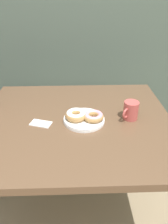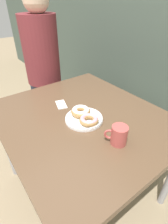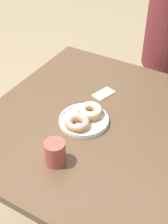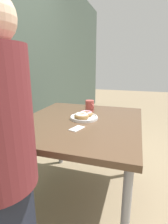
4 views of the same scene
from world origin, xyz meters
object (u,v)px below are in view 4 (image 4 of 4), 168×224
Objects in this scene: dining_table at (80,129)px; donut_plate at (84,116)px; coffee_mug at (90,106)px; napkin at (77,129)px.

dining_table is 4.35× the size of donut_plate.
coffee_mug is at bearing 0.31° from dining_table.
napkin is at bearing -168.08° from dining_table.
donut_plate reaches higher than napkin.
donut_plate is (0.04, -0.02, 0.10)m from dining_table.
donut_plate is 0.24m from napkin.
donut_plate is at bearing -175.74° from coffee_mug.
donut_plate is 2.43× the size of coffee_mug.
coffee_mug reaches higher than napkin.
dining_table is at bearing 11.92° from napkin.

